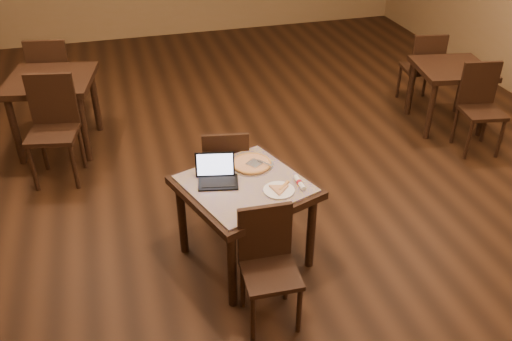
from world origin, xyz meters
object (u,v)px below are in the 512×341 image
object	(u,v)px
pizza_pan	(252,165)
other_table_b_chair_near	(53,122)
tiled_table	(245,194)
chair_main_near	(268,259)
other_table_a_chair_near	(480,102)
chair_main_far	(226,169)
laptop	(217,174)
other_table_a	(451,76)
other_table_b	(52,90)
other_table_b_chair_far	(54,76)
other_table_a_chair_far	(423,65)

from	to	relation	value
pizza_pan	other_table_b_chair_near	xyz separation A→B (m)	(-1.63, 1.57, -0.16)
tiled_table	chair_main_near	distance (m)	0.64
tiled_table	other_table_a_chair_near	world-z (taller)	other_table_a_chair_near
chair_main_far	tiled_table	bearing A→B (deg)	101.47
laptop	other_table_b_chair_near	distance (m)	2.16
chair_main_near	other_table_b_chair_near	xyz separation A→B (m)	(-1.51, 2.43, 0.10)
chair_main_near	chair_main_far	bearing A→B (deg)	93.31
other_table_a	other_table_a_chair_near	distance (m)	0.58
other_table_a	other_table_b	distance (m)	4.54
other_table_a_chair_near	tiled_table	bearing A→B (deg)	-149.01
pizza_pan	other_table_b_chair_far	xyz separation A→B (m)	(-1.67, 2.83, -0.16)
other_table_a_chair_near	other_table_a	bearing A→B (deg)	101.25
chair_main_far	other_table_a	size ratio (longest dim) A/B	0.99
laptop	other_table_a_chair_near	world-z (taller)	other_table_a_chair_near
other_table_a_chair_near	other_table_b	world-z (taller)	other_table_a_chair_near
pizza_pan	other_table_a	size ratio (longest dim) A/B	0.39
other_table_b_chair_near	other_table_a	bearing A→B (deg)	9.98
pizza_pan	other_table_b	world-z (taller)	other_table_b
laptop	other_table_a_chair_far	distance (m)	3.84
tiled_table	laptop	bearing A→B (deg)	134.06
other_table_a_chair_far	other_table_b_chair_far	xyz separation A→B (m)	(-4.49, 0.77, 0.06)
tiled_table	other_table_a_chair_near	xyz separation A→B (m)	(2.97, 1.15, -0.11)
other_table_b_chair_near	pizza_pan	bearing A→B (deg)	-32.84
laptop	other_table_b_chair_near	world-z (taller)	other_table_b_chair_near
tiled_table	other_table_b	size ratio (longest dim) A/B	1.13
chair_main_far	laptop	bearing A→B (deg)	80.54
other_table_b	chair_main_near	bearing A→B (deg)	-52.34
chair_main_far	other_table_a_chair_near	world-z (taller)	other_table_a_chair_near
laptop	other_table_a_chair_near	bearing A→B (deg)	30.24
other_table_a_chair_near	other_table_b	bearing A→B (deg)	173.85
other_table_a	other_table_a_chair_far	xyz separation A→B (m)	(-0.01, 0.57, -0.08)
chair_main_near	other_table_a_chair_near	xyz separation A→B (m)	(2.97, 1.77, 0.04)
laptop	pizza_pan	size ratio (longest dim) A/B	0.96
pizza_pan	other_table_b	bearing A→B (deg)	126.84
other_table_a_chair_far	other_table_b	world-z (taller)	other_table_a_chair_far
chair_main_near	other_table_b_chair_near	distance (m)	2.86
chair_main_near	laptop	world-z (taller)	laptop
tiled_table	chair_main_far	world-z (taller)	chair_main_far
chair_main_near	pizza_pan	size ratio (longest dim) A/B	2.51
laptop	pizza_pan	xyz separation A→B (m)	(0.32, 0.14, -0.05)
other_table_b	other_table_b_chair_near	world-z (taller)	other_table_b_chair_near
chair_main_near	other_table_a_chair_near	bearing A→B (deg)	33.34
chair_main_near	other_table_b	bearing A→B (deg)	119.07
laptop	other_table_a_chair_far	bearing A→B (deg)	46.78
pizza_pan	other_table_a_chair_near	bearing A→B (deg)	17.75
chair_main_far	other_table_a_chair_near	bearing A→B (deg)	-159.74
tiled_table	other_table_a	distance (m)	3.42
chair_main_near	other_table_b_chair_far	xyz separation A→B (m)	(-1.55, 3.69, 0.10)
chair_main_near	pizza_pan	distance (m)	0.91
other_table_b_chair_near	tiled_table	bearing A→B (deg)	-39.09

